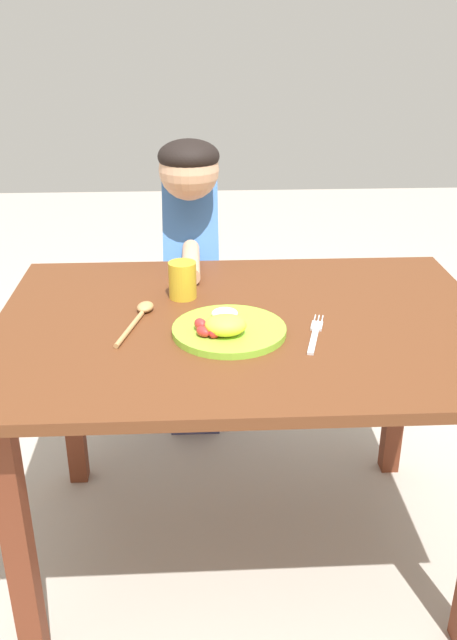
# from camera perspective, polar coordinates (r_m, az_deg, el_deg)

# --- Properties ---
(ground_plane) EXTENTS (8.00, 8.00, 0.00)m
(ground_plane) POSITION_cam_1_polar(r_m,az_deg,el_deg) (1.91, 1.23, -18.67)
(ground_plane) COLOR #AFA497
(dining_table) EXTENTS (1.14, 0.82, 0.67)m
(dining_table) POSITION_cam_1_polar(r_m,az_deg,el_deg) (1.57, 1.42, -3.00)
(dining_table) COLOR #5D3119
(dining_table) RESTS_ON ground_plane
(plate) EXTENTS (0.25, 0.25, 0.06)m
(plate) POSITION_cam_1_polar(r_m,az_deg,el_deg) (1.45, -0.11, -0.72)
(plate) COLOR #89CD37
(plate) RESTS_ON dining_table
(fork) EXTENTS (0.07, 0.19, 0.01)m
(fork) POSITION_cam_1_polar(r_m,az_deg,el_deg) (1.47, 7.36, -1.18)
(fork) COLOR silver
(fork) RESTS_ON dining_table
(spoon) EXTENTS (0.08, 0.22, 0.02)m
(spoon) POSITION_cam_1_polar(r_m,az_deg,el_deg) (1.55, -7.53, 0.50)
(spoon) COLOR tan
(spoon) RESTS_ON dining_table
(drinking_cup) EXTENTS (0.07, 0.07, 0.09)m
(drinking_cup) POSITION_cam_1_polar(r_m,az_deg,el_deg) (1.64, -3.93, 3.41)
(drinking_cup) COLOR gold
(drinking_cup) RESTS_ON dining_table
(person) EXTENTS (0.17, 0.45, 1.00)m
(person) POSITION_cam_1_polar(r_m,az_deg,el_deg) (2.06, -3.14, 3.56)
(person) COLOR #3E3F62
(person) RESTS_ON ground_plane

